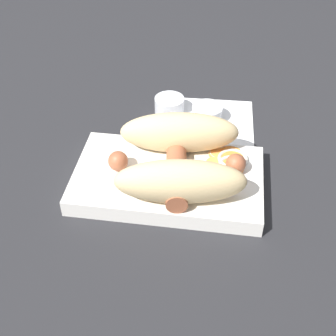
# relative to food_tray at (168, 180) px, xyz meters

# --- Properties ---
(ground_plane) EXTENTS (3.00, 3.00, 0.00)m
(ground_plane) POSITION_rel_food_tray_xyz_m (0.00, 0.00, -0.01)
(ground_plane) COLOR #232326
(food_tray) EXTENTS (0.27, 0.16, 0.03)m
(food_tray) POSITION_rel_food_tray_xyz_m (0.00, 0.00, 0.00)
(food_tray) COLOR silver
(food_tray) RESTS_ON ground_plane
(bread_roll) EXTENTS (0.19, 0.18, 0.06)m
(bread_roll) POSITION_rel_food_tray_xyz_m (0.02, 0.00, 0.04)
(bread_roll) COLOR #DBBC84
(bread_roll) RESTS_ON food_tray
(sausage) EXTENTS (0.19, 0.17, 0.03)m
(sausage) POSITION_rel_food_tray_xyz_m (0.01, 0.01, 0.03)
(sausage) COLOR #9E5638
(sausage) RESTS_ON food_tray
(pickled_veggies) EXTENTS (0.06, 0.07, 0.01)m
(pickled_veggies) POSITION_rel_food_tray_xyz_m (0.08, 0.04, 0.01)
(pickled_veggies) COLOR orange
(pickled_veggies) RESTS_ON food_tray
(napkin) EXTENTS (0.14, 0.14, 0.00)m
(napkin) POSITION_rel_food_tray_xyz_m (0.05, 0.17, -0.01)
(napkin) COLOR white
(napkin) RESTS_ON ground_plane
(condiment_cup_near) EXTENTS (0.05, 0.05, 0.03)m
(condiment_cup_near) POSITION_rel_food_tray_xyz_m (0.04, 0.17, 0.00)
(condiment_cup_near) COLOR silver
(condiment_cup_near) RESTS_ON ground_plane
(condiment_cup_far) EXTENTS (0.05, 0.05, 0.03)m
(condiment_cup_far) POSITION_rel_food_tray_xyz_m (-0.02, 0.19, 0.00)
(condiment_cup_far) COLOR silver
(condiment_cup_far) RESTS_ON ground_plane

